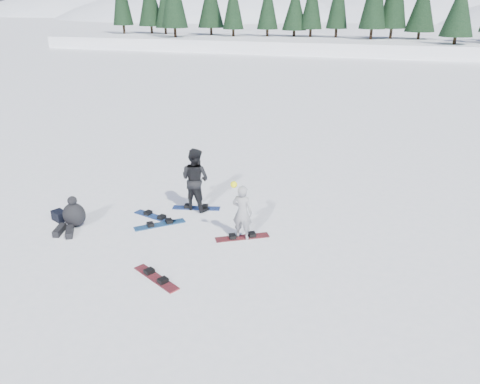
{
  "coord_description": "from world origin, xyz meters",
  "views": [
    {
      "loc": [
        1.89,
        -9.74,
        6.09
      ],
      "look_at": [
        -1.81,
        1.9,
        1.1
      ],
      "focal_mm": 35.0,
      "sensor_mm": 36.0,
      "label": 1
    }
  ],
  "objects_px": {
    "snowboarder_man": "(195,179)",
    "snowboard_loose_c": "(155,217)",
    "snowboarder_woman": "(242,212)",
    "gear_bag": "(59,216)",
    "snowboard_loose_a": "(160,225)",
    "snowboard_loose_b": "(156,278)",
    "seated_rider": "(73,216)"
  },
  "relations": [
    {
      "from": "snowboarder_woman",
      "to": "gear_bag",
      "type": "height_order",
      "value": "snowboarder_woman"
    },
    {
      "from": "snowboarder_man",
      "to": "gear_bag",
      "type": "relative_size",
      "value": 4.41
    },
    {
      "from": "snowboard_loose_b",
      "to": "snowboard_loose_a",
      "type": "distance_m",
      "value": 2.88
    },
    {
      "from": "snowboarder_man",
      "to": "seated_rider",
      "type": "relative_size",
      "value": 1.61
    },
    {
      "from": "snowboarder_woman",
      "to": "snowboarder_man",
      "type": "bearing_deg",
      "value": -32.84
    },
    {
      "from": "snowboarder_woman",
      "to": "seated_rider",
      "type": "relative_size",
      "value": 1.39
    },
    {
      "from": "snowboarder_woman",
      "to": "snowboard_loose_a",
      "type": "xyz_separation_m",
      "value": [
        -2.54,
        0.03,
        -0.78
      ]
    },
    {
      "from": "snowboarder_woman",
      "to": "snowboard_loose_c",
      "type": "xyz_separation_m",
      "value": [
        -2.93,
        0.47,
        -0.78
      ]
    },
    {
      "from": "snowboarder_woman",
      "to": "snowboard_loose_a",
      "type": "relative_size",
      "value": 1.14
    },
    {
      "from": "snowboard_loose_a",
      "to": "snowboard_loose_b",
      "type": "bearing_deg",
      "value": -106.82
    },
    {
      "from": "snowboarder_woman",
      "to": "seated_rider",
      "type": "bearing_deg",
      "value": 13.34
    },
    {
      "from": "gear_bag",
      "to": "snowboard_loose_a",
      "type": "relative_size",
      "value": 0.3
    },
    {
      "from": "snowboarder_man",
      "to": "seated_rider",
      "type": "distance_m",
      "value": 3.73
    },
    {
      "from": "seated_rider",
      "to": "snowboard_loose_a",
      "type": "height_order",
      "value": "seated_rider"
    },
    {
      "from": "snowboarder_man",
      "to": "snowboard_loose_c",
      "type": "xyz_separation_m",
      "value": [
        -0.95,
        -0.99,
        -0.98
      ]
    },
    {
      "from": "snowboard_loose_a",
      "to": "snowboard_loose_c",
      "type": "bearing_deg",
      "value": 89.5
    },
    {
      "from": "snowboard_loose_c",
      "to": "snowboard_loose_a",
      "type": "distance_m",
      "value": 0.59
    },
    {
      "from": "gear_bag",
      "to": "snowboard_loose_c",
      "type": "height_order",
      "value": "gear_bag"
    },
    {
      "from": "snowboarder_woman",
      "to": "snowboard_loose_b",
      "type": "bearing_deg",
      "value": 66.28
    },
    {
      "from": "snowboarder_woman",
      "to": "snowboard_loose_b",
      "type": "height_order",
      "value": "snowboarder_woman"
    },
    {
      "from": "seated_rider",
      "to": "snowboarder_woman",
      "type": "bearing_deg",
      "value": -14.18
    },
    {
      "from": "snowboard_loose_b",
      "to": "snowboard_loose_c",
      "type": "bearing_deg",
      "value": 146.02
    },
    {
      "from": "snowboarder_woman",
      "to": "gear_bag",
      "type": "bearing_deg",
      "value": 9.47
    },
    {
      "from": "seated_rider",
      "to": "snowboard_loose_b",
      "type": "xyz_separation_m",
      "value": [
        3.52,
        -1.74,
        -0.35
      ]
    },
    {
      "from": "snowboarder_man",
      "to": "gear_bag",
      "type": "bearing_deg",
      "value": 44.57
    },
    {
      "from": "snowboarder_man",
      "to": "snowboarder_woman",
      "type": "bearing_deg",
      "value": 158.48
    },
    {
      "from": "snowboarder_man",
      "to": "snowboard_loose_c",
      "type": "height_order",
      "value": "snowboarder_man"
    },
    {
      "from": "snowboarder_woman",
      "to": "gear_bag",
      "type": "distance_m",
      "value": 5.62
    },
    {
      "from": "snowboarder_man",
      "to": "snowboard_loose_b",
      "type": "bearing_deg",
      "value": 114.0
    },
    {
      "from": "gear_bag",
      "to": "seated_rider",
      "type": "bearing_deg",
      "value": -20.43
    },
    {
      "from": "snowboarder_man",
      "to": "snowboard_loose_c",
      "type": "bearing_deg",
      "value": 60.88
    },
    {
      "from": "seated_rider",
      "to": "gear_bag",
      "type": "height_order",
      "value": "seated_rider"
    }
  ]
}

